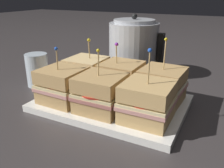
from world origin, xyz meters
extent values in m
plane|color=#383333|center=(0.00, 0.00, 0.00)|extent=(6.00, 6.00, 0.00)
cube|color=white|center=(0.00, 0.00, 0.01)|extent=(0.40, 0.28, 0.01)
cube|color=white|center=(0.00, 0.00, 0.01)|extent=(0.40, 0.28, 0.01)
cube|color=tan|center=(-0.12, -0.06, 0.04)|extent=(0.11, 0.11, 0.04)
cube|color=tan|center=(-0.12, -0.06, 0.06)|extent=(0.12, 0.12, 0.01)
cube|color=beige|center=(-0.12, -0.06, 0.07)|extent=(0.12, 0.12, 0.01)
cylinder|color=red|center=(-0.12, -0.08, 0.07)|extent=(0.06, 0.06, 0.00)
cube|color=tan|center=(-0.12, -0.06, 0.09)|extent=(0.11, 0.11, 0.04)
cylinder|color=tan|center=(-0.12, -0.07, 0.13)|extent=(0.00, 0.01, 0.07)
sphere|color=blue|center=(-0.12, -0.07, 0.17)|extent=(0.01, 0.01, 0.01)
cube|color=tan|center=(0.00, -0.06, 0.04)|extent=(0.11, 0.11, 0.04)
cube|color=#B26B60|center=(0.00, -0.06, 0.06)|extent=(0.12, 0.12, 0.01)
cube|color=beige|center=(0.00, -0.06, 0.07)|extent=(0.11, 0.11, 0.01)
cylinder|color=red|center=(0.00, -0.08, 0.07)|extent=(0.08, 0.08, 0.00)
cube|color=tan|center=(0.00, -0.06, 0.09)|extent=(0.11, 0.11, 0.04)
cylinder|color=tan|center=(-0.01, -0.06, 0.14)|extent=(0.00, 0.01, 0.07)
sphere|color=yellow|center=(-0.01, -0.06, 0.17)|extent=(0.01, 0.01, 0.01)
cube|color=tan|center=(0.12, -0.06, 0.04)|extent=(0.11, 0.11, 0.04)
cube|color=tan|center=(0.12, -0.06, 0.06)|extent=(0.12, 0.12, 0.01)
cube|color=beige|center=(0.12, -0.06, 0.07)|extent=(0.11, 0.11, 0.01)
cylinder|color=red|center=(0.12, -0.08, 0.07)|extent=(0.07, 0.07, 0.00)
cube|color=tan|center=(0.12, -0.06, 0.09)|extent=(0.11, 0.11, 0.04)
cylinder|color=tan|center=(0.12, -0.06, 0.14)|extent=(0.00, 0.01, 0.09)
sphere|color=blue|center=(0.12, -0.06, 0.19)|extent=(0.01, 0.01, 0.01)
cube|color=#DBB77A|center=(-0.12, 0.06, 0.04)|extent=(0.11, 0.11, 0.04)
cube|color=tan|center=(-0.12, 0.06, 0.06)|extent=(0.12, 0.12, 0.01)
cube|color=beige|center=(-0.12, 0.06, 0.07)|extent=(0.11, 0.11, 0.01)
cylinder|color=red|center=(-0.12, 0.04, 0.07)|extent=(0.07, 0.07, 0.00)
cube|color=#E8C281|center=(-0.12, 0.06, 0.09)|extent=(0.11, 0.11, 0.04)
cylinder|color=tan|center=(-0.11, 0.06, 0.13)|extent=(0.00, 0.01, 0.07)
sphere|color=yellow|center=(-0.11, 0.06, 0.17)|extent=(0.01, 0.01, 0.01)
cube|color=tan|center=(0.00, 0.06, 0.04)|extent=(0.11, 0.11, 0.04)
cube|color=tan|center=(0.00, 0.06, 0.06)|extent=(0.12, 0.12, 0.01)
cube|color=beige|center=(0.00, 0.06, 0.07)|extent=(0.12, 0.12, 0.01)
cylinder|color=red|center=(0.00, 0.04, 0.07)|extent=(0.08, 0.08, 0.00)
cube|color=tan|center=(0.00, 0.06, 0.09)|extent=(0.11, 0.11, 0.04)
cylinder|color=tan|center=(-0.01, 0.05, 0.13)|extent=(0.00, 0.01, 0.07)
sphere|color=purple|center=(-0.01, 0.05, 0.16)|extent=(0.01, 0.01, 0.01)
cube|color=tan|center=(0.12, 0.06, 0.04)|extent=(0.12, 0.12, 0.04)
cube|color=tan|center=(0.12, 0.06, 0.06)|extent=(0.12, 0.12, 0.01)
cube|color=beige|center=(0.12, 0.06, 0.07)|extent=(0.12, 0.12, 0.01)
cylinder|color=red|center=(0.12, 0.04, 0.07)|extent=(0.08, 0.08, 0.00)
cube|color=tan|center=(0.12, 0.06, 0.09)|extent=(0.12, 0.12, 0.04)
cylinder|color=tan|center=(0.12, 0.06, 0.14)|extent=(0.00, 0.01, 0.09)
sphere|color=yellow|center=(0.12, 0.06, 0.19)|extent=(0.01, 0.01, 0.01)
cylinder|color=#B7BABF|center=(-0.05, 0.27, 0.10)|extent=(0.18, 0.18, 0.20)
cylinder|color=#B7BABF|center=(-0.05, 0.27, 0.20)|extent=(0.15, 0.15, 0.01)
sphere|color=black|center=(-0.05, 0.27, 0.22)|extent=(0.02, 0.02, 0.02)
cube|color=black|center=(0.05, 0.27, 0.11)|extent=(0.02, 0.02, 0.12)
cylinder|color=silver|center=(-0.30, 0.03, 0.05)|extent=(0.07, 0.07, 0.11)
camera|label=1|loc=(0.27, -0.54, 0.30)|focal=38.00mm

